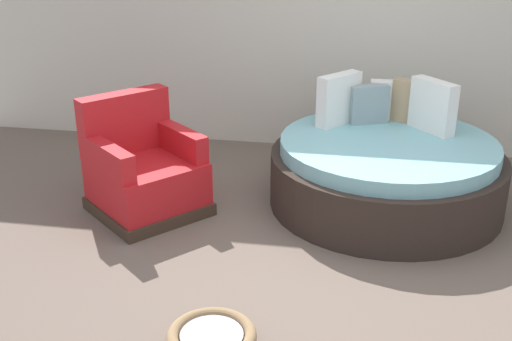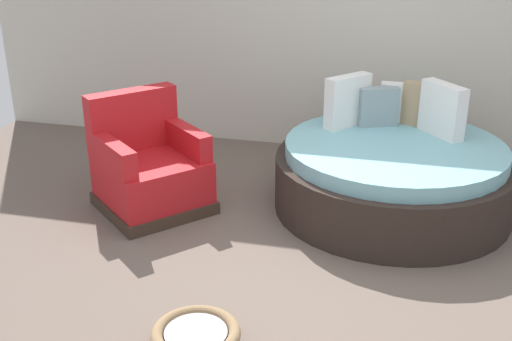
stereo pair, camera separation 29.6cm
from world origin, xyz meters
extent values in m
cube|color=#66564C|center=(0.00, 0.00, -0.01)|extent=(8.00, 8.00, 0.02)
cube|color=beige|center=(0.00, 2.52, 1.36)|extent=(8.00, 0.12, 2.72)
cylinder|color=#2D231E|center=(0.37, 1.15, 0.23)|extent=(1.91, 1.91, 0.45)
cylinder|color=#7AB7C1|center=(0.37, 1.15, 0.51)|extent=(1.76, 1.76, 0.12)
cube|color=white|center=(0.71, 1.45, 0.79)|extent=(0.37, 0.41, 0.43)
cube|color=tan|center=(0.57, 1.65, 0.75)|extent=(0.39, 0.25, 0.37)
cube|color=white|center=(0.36, 1.73, 0.74)|extent=(0.34, 0.12, 0.34)
cube|color=gray|center=(0.19, 1.58, 0.74)|extent=(0.35, 0.24, 0.33)
cube|color=white|center=(-0.07, 1.51, 0.79)|extent=(0.37, 0.42, 0.44)
cube|color=#38281E|center=(-1.53, 0.67, 0.05)|extent=(1.13, 1.13, 0.10)
cube|color=red|center=(-1.53, 0.67, 0.27)|extent=(1.07, 1.07, 0.34)
cube|color=red|center=(-1.77, 0.88, 0.69)|extent=(0.62, 0.68, 0.50)
cube|color=red|center=(-1.75, 0.43, 0.55)|extent=(0.59, 0.54, 0.22)
cube|color=red|center=(-1.32, 0.91, 0.55)|extent=(0.59, 0.54, 0.22)
torus|color=#8E704C|center=(-0.61, -0.96, 0.10)|extent=(0.51, 0.51, 0.07)
cylinder|color=gray|center=(-0.61, -0.96, 0.08)|extent=(0.36, 0.36, 0.05)
camera|label=1|loc=(0.15, -3.83, 2.34)|focal=44.90mm
camera|label=2|loc=(0.44, -3.77, 2.34)|focal=44.90mm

